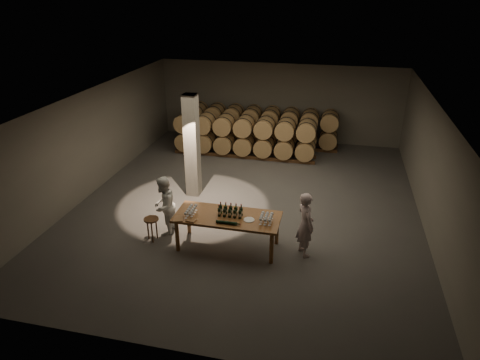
% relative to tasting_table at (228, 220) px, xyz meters
% --- Properties ---
extents(room, '(12.00, 12.00, 12.00)m').
position_rel_tasting_table_xyz_m(room, '(-1.80, 2.70, 0.80)').
color(room, '#514E4C').
rests_on(room, ground).
extents(tasting_table, '(2.60, 1.10, 0.90)m').
position_rel_tasting_table_xyz_m(tasting_table, '(0.00, 0.00, 0.00)').
color(tasting_table, brown).
rests_on(tasting_table, ground).
extents(barrel_stack_back, '(6.26, 0.95, 1.57)m').
position_rel_tasting_table_xyz_m(barrel_stack_back, '(-0.57, 7.70, 0.03)').
color(barrel_stack_back, brown).
rests_on(barrel_stack_back, ground).
extents(barrel_stack_front, '(5.48, 0.95, 1.57)m').
position_rel_tasting_table_xyz_m(barrel_stack_front, '(-0.96, 6.30, 0.03)').
color(barrel_stack_front, brown).
rests_on(barrel_stack_front, ground).
extents(bottle_cluster, '(0.60, 0.23, 0.31)m').
position_rel_tasting_table_xyz_m(bottle_cluster, '(0.06, 0.03, 0.22)').
color(bottle_cluster, black).
rests_on(bottle_cluster, tasting_table).
extents(lying_bottles, '(0.60, 0.08, 0.08)m').
position_rel_tasting_table_xyz_m(lying_bottles, '(0.09, -0.38, 0.14)').
color(lying_bottles, black).
rests_on(lying_bottles, tasting_table).
extents(glass_cluster_left, '(0.19, 0.52, 0.17)m').
position_rel_tasting_table_xyz_m(glass_cluster_left, '(-0.90, -0.12, 0.23)').
color(glass_cluster_left, silver).
rests_on(glass_cluster_left, tasting_table).
extents(glass_cluster_right, '(0.31, 0.42, 0.18)m').
position_rel_tasting_table_xyz_m(glass_cluster_right, '(0.97, -0.05, 0.23)').
color(glass_cluster_right, silver).
rests_on(glass_cluster_right, tasting_table).
extents(plate, '(0.26, 0.26, 0.02)m').
position_rel_tasting_table_xyz_m(plate, '(0.56, -0.08, 0.11)').
color(plate, white).
rests_on(plate, tasting_table).
extents(notebook_near, '(0.25, 0.21, 0.03)m').
position_rel_tasting_table_xyz_m(notebook_near, '(-0.79, -0.42, 0.12)').
color(notebook_near, brown).
rests_on(notebook_near, tasting_table).
extents(notebook_corner, '(0.31, 0.35, 0.03)m').
position_rel_tasting_table_xyz_m(notebook_corner, '(-1.13, -0.42, 0.12)').
color(notebook_corner, brown).
rests_on(notebook_corner, tasting_table).
extents(pen, '(0.14, 0.03, 0.01)m').
position_rel_tasting_table_xyz_m(pen, '(-0.77, -0.41, 0.11)').
color(pen, black).
rests_on(pen, tasting_table).
extents(stool, '(0.38, 0.38, 0.63)m').
position_rel_tasting_table_xyz_m(stool, '(-1.99, -0.12, -0.28)').
color(stool, brown).
rests_on(stool, ground).
extents(person_man, '(0.66, 0.73, 1.67)m').
position_rel_tasting_table_xyz_m(person_man, '(1.90, 0.14, 0.04)').
color(person_man, beige).
rests_on(person_man, ground).
extents(person_woman, '(0.61, 0.79, 1.61)m').
position_rel_tasting_table_xyz_m(person_woman, '(-1.80, 0.31, 0.01)').
color(person_woman, white).
rests_on(person_woman, ground).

